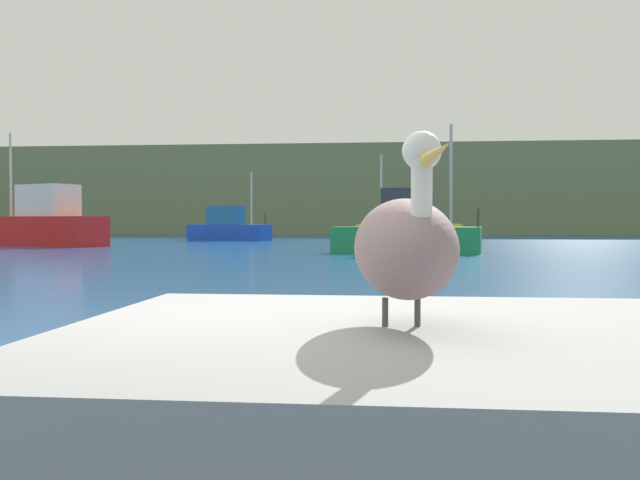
{
  "coord_description": "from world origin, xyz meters",
  "views": [
    {
      "loc": [
        1.35,
        -4.07,
        1.27
      ],
      "look_at": [
        -1.23,
        20.03,
        0.61
      ],
      "focal_mm": 41.28,
      "sensor_mm": 36.0,
      "label": 1
    }
  ],
  "objects": [
    {
      "name": "ground_plane",
      "position": [
        0.0,
        0.0,
        0.0
      ],
      "size": [
        260.0,
        260.0,
        0.0
      ],
      "primitive_type": "plane",
      "color": "#194C93"
    },
    {
      "name": "hillside_backdrop",
      "position": [
        0.0,
        65.87,
        3.92
      ],
      "size": [
        140.0,
        15.14,
        7.84
      ],
      "primitive_type": "cube",
      "color": "#6B7A51",
      "rests_on": "ground"
    },
    {
      "name": "pier_dock",
      "position": [
        1.38,
        -0.59,
        0.38
      ],
      "size": [
        3.25,
        2.95,
        0.76
      ],
      "primitive_type": "cube",
      "color": "#969696",
      "rests_on": "ground"
    },
    {
      "name": "pelican",
      "position": [
        1.38,
        -0.6,
        1.15
      ],
      "size": [
        0.65,
        1.39,
        0.89
      ],
      "rotation": [
        0.0,
        0.0,
        -1.38
      ],
      "color": "gray",
      "rests_on": "pier_dock"
    },
    {
      "name": "fishing_boat_red",
      "position": [
        -16.23,
        30.67,
        1.1
      ],
      "size": [
        7.67,
        5.01,
        5.72
      ],
      "rotation": [
        0.0,
        0.0,
        2.72
      ],
      "color": "red",
      "rests_on": "ground"
    },
    {
      "name": "fishing_boat_green",
      "position": [
        1.66,
        24.58,
        0.89
      ],
      "size": [
        5.86,
        2.31,
        4.91
      ],
      "rotation": [
        0.0,
        0.0,
        -0.14
      ],
      "color": "#1E8C4C",
      "rests_on": "ground"
    },
    {
      "name": "fishing_boat_yellow",
      "position": [
        1.88,
        37.39,
        0.77
      ],
      "size": [
        5.94,
        4.0,
        4.87
      ],
      "rotation": [
        0.0,
        0.0,
        3.59
      ],
      "color": "yellow",
      "rests_on": "ground"
    },
    {
      "name": "fishing_boat_blue",
      "position": [
        -9.38,
        41.49,
        0.81
      ],
      "size": [
        5.57,
        3.02,
        4.27
      ],
      "rotation": [
        0.0,
        0.0,
        -0.31
      ],
      "color": "blue",
      "rests_on": "ground"
    }
  ]
}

